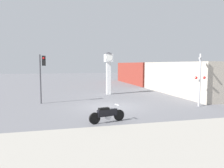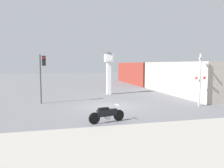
{
  "view_description": "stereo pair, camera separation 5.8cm",
  "coord_description": "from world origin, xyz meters",
  "px_view_note": "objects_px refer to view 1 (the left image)",
  "views": [
    {
      "loc": [
        -3.89,
        -15.65,
        3.2
      ],
      "look_at": [
        0.24,
        0.71,
        1.64
      ],
      "focal_mm": 35.0,
      "sensor_mm": 36.0,
      "label": 1
    },
    {
      "loc": [
        -3.84,
        -15.67,
        3.2
      ],
      "look_at": [
        0.24,
        0.71,
        1.64
      ],
      "focal_mm": 35.0,
      "sensor_mm": 36.0,
      "label": 2
    }
  ],
  "objects_px": {
    "motorcycle": "(107,114)",
    "clock_tower": "(108,67)",
    "traffic_light": "(42,70)",
    "freight_train": "(153,75)",
    "railroad_crossing_signal": "(200,78)"
  },
  "relations": [
    {
      "from": "clock_tower",
      "to": "railroad_crossing_signal",
      "type": "distance_m",
      "value": 9.6
    },
    {
      "from": "motorcycle",
      "to": "freight_train",
      "type": "relative_size",
      "value": 0.08
    },
    {
      "from": "motorcycle",
      "to": "clock_tower",
      "type": "relative_size",
      "value": 0.47
    },
    {
      "from": "freight_train",
      "to": "railroad_crossing_signal",
      "type": "distance_m",
      "value": 13.41
    },
    {
      "from": "freight_train",
      "to": "traffic_light",
      "type": "xyz_separation_m",
      "value": [
        -13.86,
        -9.04,
        1.03
      ]
    },
    {
      "from": "clock_tower",
      "to": "traffic_light",
      "type": "distance_m",
      "value": 7.51
    },
    {
      "from": "motorcycle",
      "to": "railroad_crossing_signal",
      "type": "height_order",
      "value": "railroad_crossing_signal"
    },
    {
      "from": "freight_train",
      "to": "railroad_crossing_signal",
      "type": "xyz_separation_m",
      "value": [
        -2.34,
        -13.19,
        0.45
      ]
    },
    {
      "from": "motorcycle",
      "to": "clock_tower",
      "type": "xyz_separation_m",
      "value": [
        2.63,
        10.83,
        2.47
      ]
    },
    {
      "from": "clock_tower",
      "to": "traffic_light",
      "type": "height_order",
      "value": "clock_tower"
    },
    {
      "from": "traffic_light",
      "to": "railroad_crossing_signal",
      "type": "bearing_deg",
      "value": -19.79
    },
    {
      "from": "traffic_light",
      "to": "railroad_crossing_signal",
      "type": "xyz_separation_m",
      "value": [
        11.53,
        -4.15,
        -0.58
      ]
    },
    {
      "from": "freight_train",
      "to": "traffic_light",
      "type": "bearing_deg",
      "value": -146.88
    },
    {
      "from": "traffic_light",
      "to": "clock_tower",
      "type": "bearing_deg",
      "value": 31.6
    },
    {
      "from": "freight_train",
      "to": "railroad_crossing_signal",
      "type": "height_order",
      "value": "railroad_crossing_signal"
    }
  ]
}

